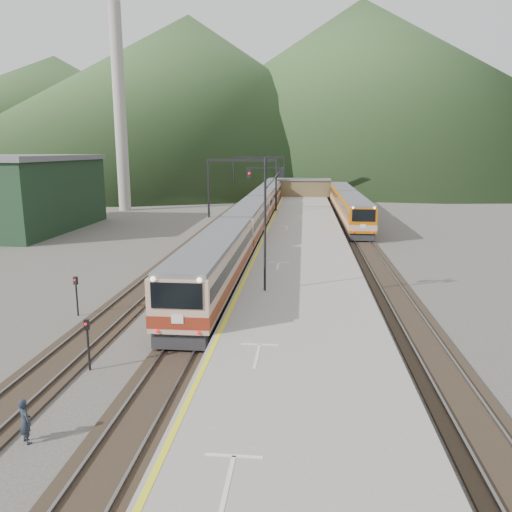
# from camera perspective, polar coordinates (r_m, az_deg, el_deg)

# --- Properties ---
(ground) EXTENTS (400.00, 400.00, 0.00)m
(ground) POSITION_cam_1_polar(r_m,az_deg,el_deg) (16.77, -16.06, -21.74)
(ground) COLOR #47423D
(ground) RESTS_ON ground
(track_main) EXTENTS (2.60, 200.00, 0.23)m
(track_main) POSITION_cam_1_polar(r_m,az_deg,el_deg) (53.94, -0.53, 2.31)
(track_main) COLOR black
(track_main) RESTS_ON ground
(track_far) EXTENTS (2.60, 200.00, 0.23)m
(track_far) POSITION_cam_1_polar(r_m,az_deg,el_deg) (54.68, -5.75, 2.39)
(track_far) COLOR black
(track_far) RESTS_ON ground
(track_second) EXTENTS (2.60, 200.00, 0.23)m
(track_second) POSITION_cam_1_polar(r_m,az_deg,el_deg) (53.98, 11.71, 2.07)
(track_second) COLOR black
(track_second) RESTS_ON ground
(platform) EXTENTS (8.00, 100.00, 1.00)m
(platform) POSITION_cam_1_polar(r_m,az_deg,el_deg) (51.61, 5.44, 2.30)
(platform) COLOR gray
(platform) RESTS_ON ground
(gantry_near) EXTENTS (9.55, 0.25, 8.00)m
(gantry_near) POSITION_cam_1_polar(r_m,az_deg,el_deg) (68.49, -1.62, 9.03)
(gantry_near) COLOR black
(gantry_near) RESTS_ON ground
(gantry_far) EXTENTS (9.55, 0.25, 8.00)m
(gantry_far) POSITION_cam_1_polar(r_m,az_deg,el_deg) (93.32, 0.30, 9.84)
(gantry_far) COLOR black
(gantry_far) RESTS_ON ground
(warehouse) EXTENTS (14.50, 20.50, 8.60)m
(warehouse) POSITION_cam_1_polar(r_m,az_deg,el_deg) (64.51, -26.08, 6.50)
(warehouse) COLOR black
(warehouse) RESTS_ON ground
(smokestack) EXTENTS (1.80, 1.80, 30.00)m
(smokestack) POSITION_cam_1_polar(r_m,az_deg,el_deg) (79.99, -15.29, 15.81)
(smokestack) COLOR #9E998E
(smokestack) RESTS_ON ground
(station_shed) EXTENTS (9.40, 4.40, 3.10)m
(station_shed) POSITION_cam_1_polar(r_m,az_deg,el_deg) (91.11, 5.53, 7.83)
(station_shed) COLOR brown
(station_shed) RESTS_ON platform
(hill_a) EXTENTS (180.00, 180.00, 60.00)m
(hill_a) POSITION_cam_1_polar(r_m,az_deg,el_deg) (208.96, -7.51, 17.68)
(hill_a) COLOR #2D4B27
(hill_a) RESTS_ON ground
(hill_b) EXTENTS (220.00, 220.00, 75.00)m
(hill_b) POSITION_cam_1_polar(r_m,az_deg,el_deg) (245.73, 11.75, 18.44)
(hill_b) COLOR #2D4B27
(hill_b) RESTS_ON ground
(hill_d) EXTENTS (200.00, 200.00, 55.00)m
(hill_d) POSITION_cam_1_polar(r_m,az_deg,el_deg) (282.92, -21.66, 14.95)
(hill_d) COLOR #2D4B27
(hill_d) RESTS_ON ground
(main_train) EXTENTS (2.88, 78.86, 3.51)m
(main_train) POSITION_cam_1_polar(r_m,az_deg,el_deg) (61.04, 0.20, 5.27)
(main_train) COLOR tan
(main_train) RESTS_ON track_main
(second_train) EXTENTS (2.76, 37.60, 3.37)m
(second_train) POSITION_cam_1_polar(r_m,az_deg,el_deg) (69.34, 10.40, 5.83)
(second_train) COLOR #B95A05
(second_train) RESTS_ON track_second
(signal_mast) EXTENTS (2.20, 0.28, 7.79)m
(signal_mast) POSITION_cam_1_polar(r_m,az_deg,el_deg) (28.82, 1.05, 5.10)
(signal_mast) COLOR black
(signal_mast) RESTS_ON platform
(short_signal_a) EXTENTS (0.26, 0.22, 2.27)m
(short_signal_a) POSITION_cam_1_polar(r_m,az_deg,el_deg) (22.38, -18.68, -8.84)
(short_signal_a) COLOR black
(short_signal_a) RESTS_ON ground
(short_signal_b) EXTENTS (0.24, 0.19, 2.27)m
(short_signal_b) POSITION_cam_1_polar(r_m,az_deg,el_deg) (48.87, -4.27, 2.92)
(short_signal_b) COLOR black
(short_signal_b) RESTS_ON ground
(short_signal_c) EXTENTS (0.25, 0.21, 2.27)m
(short_signal_c) POSITION_cam_1_polar(r_m,az_deg,el_deg) (29.75, -19.85, -3.75)
(short_signal_c) COLOR black
(short_signal_c) RESTS_ON ground
(worker) EXTENTS (0.65, 0.61, 1.50)m
(worker) POSITION_cam_1_polar(r_m,az_deg,el_deg) (18.25, -24.90, -16.74)
(worker) COLOR #1E252F
(worker) RESTS_ON ground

